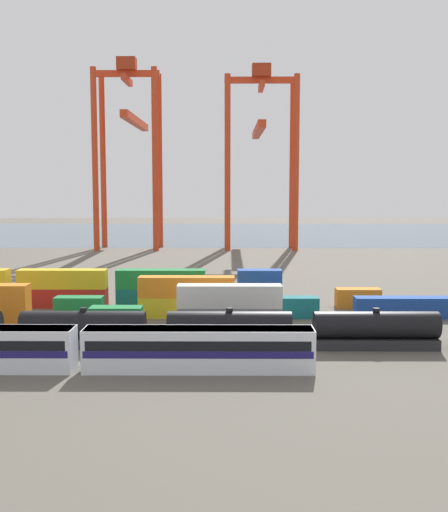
{
  "coord_description": "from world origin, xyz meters",
  "views": [
    {
      "loc": [
        3.35,
        -75.76,
        16.63
      ],
      "look_at": [
        2.59,
        28.7,
        5.08
      ],
      "focal_mm": 44.89,
      "sensor_mm": 36.0,
      "label": 1
    }
  ],
  "objects_px": {
    "freight_tank_row": "(229,329)",
    "shipping_container_5": "(229,318)",
    "gantry_crane_west": "(130,136)",
    "gantry_crane_central": "(260,141)",
    "shipping_container_9": "(187,307)",
    "passenger_train": "(79,347)",
    "shipping_container_23": "(358,298)",
    "shipping_container_12": "(402,307)"
  },
  "relations": [
    {
      "from": "freight_tank_row",
      "to": "shipping_container_9",
      "type": "height_order",
      "value": "freight_tank_row"
    },
    {
      "from": "shipping_container_9",
      "to": "shipping_container_12",
      "type": "distance_m",
      "value": 27.32
    },
    {
      "from": "shipping_container_5",
      "to": "gantry_crane_west",
      "type": "bearing_deg",
      "value": 104.99
    },
    {
      "from": "shipping_container_12",
      "to": "shipping_container_9",
      "type": "bearing_deg",
      "value": 180.0
    },
    {
      "from": "shipping_container_5",
      "to": "gantry_crane_central",
      "type": "distance_m",
      "value": 101.99
    },
    {
      "from": "shipping_container_5",
      "to": "gantry_crane_west",
      "type": "relative_size",
      "value": 0.25
    },
    {
      "from": "passenger_train",
      "to": "gantry_crane_west",
      "type": "distance_m",
      "value": 118.8
    },
    {
      "from": "freight_tank_row",
      "to": "gantry_crane_central",
      "type": "bearing_deg",
      "value": 85.57
    },
    {
      "from": "passenger_train",
      "to": "shipping_container_23",
      "type": "xyz_separation_m",
      "value": [
        31.19,
        30.28,
        -0.84
      ]
    },
    {
      "from": "freight_tank_row",
      "to": "shipping_container_12",
      "type": "xyz_separation_m",
      "value": [
        21.92,
        15.52,
        -0.66
      ]
    },
    {
      "from": "shipping_container_9",
      "to": "gantry_crane_central",
      "type": "height_order",
      "value": "gantry_crane_central"
    },
    {
      "from": "freight_tank_row",
      "to": "shipping_container_23",
      "type": "distance_m",
      "value": 28.37
    },
    {
      "from": "shipping_container_12",
      "to": "shipping_container_23",
      "type": "xyz_separation_m",
      "value": [
        -4.28,
        6.69,
        0.0
      ]
    },
    {
      "from": "passenger_train",
      "to": "shipping_container_9",
      "type": "bearing_deg",
      "value": 70.94
    },
    {
      "from": "passenger_train",
      "to": "gantry_crane_west",
      "type": "height_order",
      "value": "gantry_crane_west"
    },
    {
      "from": "shipping_container_12",
      "to": "gantry_crane_west",
      "type": "height_order",
      "value": "gantry_crane_west"
    },
    {
      "from": "shipping_container_23",
      "to": "gantry_crane_west",
      "type": "bearing_deg",
      "value": 117.4
    },
    {
      "from": "freight_tank_row",
      "to": "shipping_container_5",
      "type": "relative_size",
      "value": 6.0
    },
    {
      "from": "freight_tank_row",
      "to": "shipping_container_9",
      "type": "xyz_separation_m",
      "value": [
        -5.41,
        15.52,
        -0.66
      ]
    },
    {
      "from": "gantry_crane_west",
      "to": "gantry_crane_central",
      "type": "distance_m",
      "value": 34.52
    },
    {
      "from": "shipping_container_9",
      "to": "gantry_crane_central",
      "type": "distance_m",
      "value": 96.2
    },
    {
      "from": "freight_tank_row",
      "to": "shipping_container_12",
      "type": "distance_m",
      "value": 26.86
    },
    {
      "from": "gantry_crane_west",
      "to": "gantry_crane_central",
      "type": "height_order",
      "value": "gantry_crane_west"
    },
    {
      "from": "shipping_container_5",
      "to": "gantry_crane_central",
      "type": "relative_size",
      "value": 0.25
    },
    {
      "from": "shipping_container_9",
      "to": "shipping_container_23",
      "type": "relative_size",
      "value": 2.0
    },
    {
      "from": "shipping_container_9",
      "to": "shipping_container_12",
      "type": "xyz_separation_m",
      "value": [
        27.32,
        0.0,
        0.0
      ]
    },
    {
      "from": "shipping_container_23",
      "to": "gantry_crane_central",
      "type": "relative_size",
      "value": 0.13
    },
    {
      "from": "shipping_container_5",
      "to": "shipping_container_23",
      "type": "relative_size",
      "value": 2.0
    },
    {
      "from": "passenger_train",
      "to": "gantry_crane_west",
      "type": "bearing_deg",
      "value": 96.29
    },
    {
      "from": "passenger_train",
      "to": "shipping_container_5",
      "type": "xyz_separation_m",
      "value": [
        13.58,
        16.89,
        -0.84
      ]
    },
    {
      "from": "shipping_container_9",
      "to": "gantry_crane_central",
      "type": "xyz_separation_m",
      "value": [
        13.68,
        91.29,
        27.09
      ]
    },
    {
      "from": "freight_tank_row",
      "to": "shipping_container_5",
      "type": "bearing_deg",
      "value": 89.86
    },
    {
      "from": "shipping_container_5",
      "to": "gantry_crane_central",
      "type": "height_order",
      "value": "gantry_crane_central"
    },
    {
      "from": "shipping_container_23",
      "to": "gantry_crane_west",
      "type": "relative_size",
      "value": 0.12
    },
    {
      "from": "freight_tank_row",
      "to": "gantry_crane_central",
      "type": "height_order",
      "value": "gantry_crane_central"
    },
    {
      "from": "freight_tank_row",
      "to": "shipping_container_5",
      "type": "distance_m",
      "value": 8.85
    },
    {
      "from": "gantry_crane_west",
      "to": "gantry_crane_central",
      "type": "relative_size",
      "value": 1.04
    },
    {
      "from": "passenger_train",
      "to": "gantry_crane_central",
      "type": "relative_size",
      "value": 0.89
    },
    {
      "from": "freight_tank_row",
      "to": "gantry_crane_west",
      "type": "xyz_separation_m",
      "value": [
        -26.23,
        106.83,
        27.62
      ]
    },
    {
      "from": "shipping_container_5",
      "to": "freight_tank_row",
      "type": "bearing_deg",
      "value": -90.14
    },
    {
      "from": "shipping_container_9",
      "to": "shipping_container_23",
      "type": "xyz_separation_m",
      "value": [
        23.04,
        6.69,
        0.0
      ]
    },
    {
      "from": "passenger_train",
      "to": "gantry_crane_central",
      "type": "xyz_separation_m",
      "value": [
        21.83,
        114.87,
        26.25
      ]
    }
  ]
}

